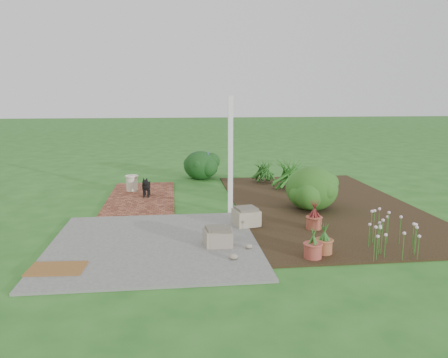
{
  "coord_description": "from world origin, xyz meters",
  "views": [
    {
      "loc": [
        -0.89,
        -8.93,
        2.53
      ],
      "look_at": [
        0.2,
        0.4,
        0.7
      ],
      "focal_mm": 35.0,
      "sensor_mm": 36.0,
      "label": 1
    }
  ],
  "objects": [
    {
      "name": "stone_trough_mid",
      "position": [
        -0.21,
        -1.97,
        0.17
      ],
      "size": [
        0.44,
        0.44,
        0.26
      ],
      "primitive_type": "cube",
      "rotation": [
        0.0,
        0.0,
        0.12
      ],
      "color": "#76735B",
      "rests_on": "concrete_patio"
    },
    {
      "name": "purple_flowering_bush",
      "position": [
        -0.08,
        4.1,
        0.44
      ],
      "size": [
        1.11,
        1.11,
        0.87
      ],
      "primitive_type": "ellipsoid",
      "rotation": [
        0.0,
        0.0,
        -0.08
      ],
      "color": "black",
      "rests_on": "ground"
    },
    {
      "name": "ground",
      "position": [
        0.0,
        0.0,
        0.0
      ],
      "size": [
        80.0,
        80.0,
        0.0
      ],
      "primitive_type": "plane",
      "color": "#245E1D",
      "rests_on": "ground"
    },
    {
      "name": "concrete_patio",
      "position": [
        -1.25,
        -1.75,
        0.02
      ],
      "size": [
        3.5,
        3.5,
        0.04
      ],
      "primitive_type": "cube",
      "color": "#5F605D",
      "rests_on": "ground"
    },
    {
      "name": "cream_ceramic_urn",
      "position": [
        -1.99,
        2.46,
        0.24
      ],
      "size": [
        0.37,
        0.37,
        0.4
      ],
      "primitive_type": "cylinder",
      "rotation": [
        0.0,
        0.0,
        -0.29
      ],
      "color": "beige",
      "rests_on": "brick_path"
    },
    {
      "name": "stone_trough_far",
      "position": [
        0.48,
        -0.91,
        0.19
      ],
      "size": [
        0.53,
        0.53,
        0.3
      ],
      "primitive_type": "cube",
      "rotation": [
        0.0,
        0.0,
        0.21
      ],
      "color": "gray",
      "rests_on": "concrete_patio"
    },
    {
      "name": "evergreen_shrub",
      "position": [
        2.12,
        0.17,
        0.51
      ],
      "size": [
        1.24,
        1.24,
        0.97
      ],
      "primitive_type": "ellipsoid",
      "rotation": [
        0.0,
        0.0,
        0.1
      ],
      "color": "#104319",
      "rests_on": "garden_bed"
    },
    {
      "name": "agapanthus_clump_back",
      "position": [
        2.16,
        2.26,
        0.52
      ],
      "size": [
        1.32,
        1.32,
        0.98
      ],
      "primitive_type": null,
      "rotation": [
        0.0,
        0.0,
        0.24
      ],
      "color": "#163E0B",
      "rests_on": "garden_bed"
    },
    {
      "name": "veranda_post",
      "position": [
        0.3,
        0.1,
        1.25
      ],
      "size": [
        0.1,
        0.1,
        2.5
      ],
      "primitive_type": "cube",
      "color": "white",
      "rests_on": "ground"
    },
    {
      "name": "stone_trough_near",
      "position": [
        -0.13,
        -2.01,
        0.17
      ],
      "size": [
        0.41,
        0.41,
        0.26
      ],
      "primitive_type": "cube",
      "rotation": [
        0.0,
        0.0,
        -0.07
      ],
      "color": "gray",
      "rests_on": "concrete_patio"
    },
    {
      "name": "brick_path",
      "position": [
        -1.7,
        1.75,
        0.02
      ],
      "size": [
        1.6,
        3.5,
        0.04
      ],
      "primitive_type": "cube",
      "color": "brown",
      "rests_on": "ground"
    },
    {
      "name": "terracotta_pot_small_left",
      "position": [
        1.46,
        -2.53,
        0.14
      ],
      "size": [
        0.3,
        0.3,
        0.23
      ],
      "primitive_type": "cylinder",
      "rotation": [
        0.0,
        0.0,
        0.11
      ],
      "color": "brown",
      "rests_on": "garden_bed"
    },
    {
      "name": "agapanthus_clump_front",
      "position": [
        1.69,
        3.24,
        0.44
      ],
      "size": [
        1.16,
        1.16,
        0.82
      ],
      "primitive_type": null,
      "rotation": [
        0.0,
        0.0,
        -0.31
      ],
      "color": "#143A12",
      "rests_on": "garden_bed"
    },
    {
      "name": "garden_bed",
      "position": [
        2.5,
        0.5,
        0.01
      ],
      "size": [
        4.0,
        7.0,
        0.03
      ],
      "primitive_type": "cube",
      "color": "black",
      "rests_on": "ground"
    },
    {
      "name": "coir_doormat",
      "position": [
        -2.61,
        -2.75,
        0.05
      ],
      "size": [
        0.82,
        0.55,
        0.02
      ],
      "primitive_type": "cube",
      "rotation": [
        0.0,
        0.0,
        -0.06
      ],
      "color": "brown",
      "rests_on": "concrete_patio"
    },
    {
      "name": "black_dog",
      "position": [
        -1.58,
        1.72,
        0.31
      ],
      "size": [
        0.18,
        0.54,
        0.46
      ],
      "rotation": [
        0.0,
        0.0,
        -0.05
      ],
      "color": "black",
      "rests_on": "brick_path"
    },
    {
      "name": "pink_flower_patch",
      "position": [
        2.51,
        -2.57,
        0.33
      ],
      "size": [
        1.19,
        1.19,
        0.6
      ],
      "primitive_type": null,
      "rotation": [
        0.0,
        0.0,
        -0.34
      ],
      "color": "#113D0F",
      "rests_on": "garden_bed"
    },
    {
      "name": "terracotta_pot_bronze",
      "position": [
        1.72,
        -1.26,
        0.15
      ],
      "size": [
        0.34,
        0.34,
        0.23
      ],
      "primitive_type": "cylinder",
      "rotation": [
        0.0,
        0.0,
        0.21
      ],
      "color": "#9C4834",
      "rests_on": "garden_bed"
    },
    {
      "name": "terracotta_pot_small_right",
      "position": [
        1.23,
        -2.71,
        0.15
      ],
      "size": [
        0.3,
        0.3,
        0.23
      ],
      "primitive_type": "cylinder",
      "rotation": [
        0.0,
        0.0,
        0.11
      ],
      "color": "#9E4035",
      "rests_on": "garden_bed"
    }
  ]
}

